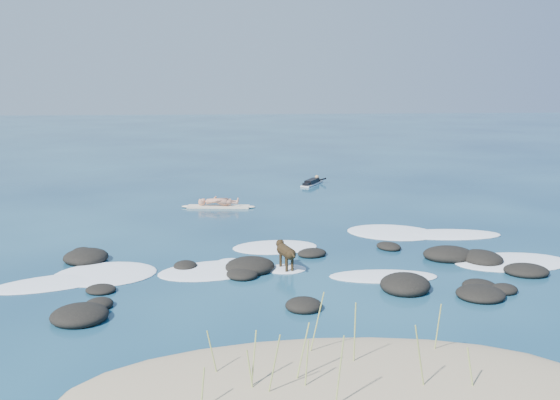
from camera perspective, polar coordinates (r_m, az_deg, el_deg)
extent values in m
plane|color=#0A2642|center=(18.15, 0.15, -5.17)|extent=(160.00, 160.00, 0.00)
ellipsoid|color=#9E8966|center=(10.58, 5.02, -17.38)|extent=(9.00, 4.40, 0.60)
cylinder|color=#9DAE54|center=(11.81, 14.22, -11.36)|extent=(0.09, 0.08, 0.96)
cylinder|color=#9DAE54|center=(10.92, 6.84, -12.28)|extent=(0.04, 0.04, 1.21)
cylinder|color=#9DAE54|center=(9.85, -0.59, -15.12)|extent=(0.22, 0.12, 1.11)
cylinder|color=#9DAE54|center=(9.66, -7.12, -17.07)|extent=(0.11, 0.20, 0.72)
cylinder|color=#9DAE54|center=(10.32, 2.03, -14.00)|extent=(0.26, 0.15, 1.06)
cylinder|color=#9DAE54|center=(10.14, -2.44, -14.65)|extent=(0.14, 0.22, 1.01)
cylinder|color=#9DAE54|center=(11.32, 3.36, -11.32)|extent=(0.29, 0.08, 1.20)
cylinder|color=#9DAE54|center=(10.64, 17.03, -14.69)|extent=(0.12, 0.16, 0.74)
cylinder|color=#9DAE54|center=(10.11, 2.44, -15.12)|extent=(0.10, 0.12, 0.90)
cylinder|color=#9DAE54|center=(9.56, 5.43, -15.69)|extent=(0.17, 0.10, 1.22)
cylinder|color=#9DAE54|center=(10.26, 12.69, -14.05)|extent=(0.25, 0.11, 1.19)
cylinder|color=#9DAE54|center=(10.11, -2.73, -15.57)|extent=(0.13, 0.15, 0.75)
cylinder|color=#9DAE54|center=(10.65, -6.18, -13.91)|extent=(0.20, 0.10, 0.84)
ellipsoid|color=black|center=(18.50, -17.33, -5.01)|extent=(1.46, 1.47, 0.44)
ellipsoid|color=black|center=(18.23, 2.95, -4.89)|extent=(1.11, 1.02, 0.27)
ellipsoid|color=black|center=(18.52, 15.16, -4.85)|extent=(1.55, 1.29, 0.47)
ellipsoid|color=black|center=(16.82, -2.76, -6.07)|extent=(1.71, 1.66, 0.46)
ellipsoid|color=black|center=(17.74, 21.59, -6.04)|extent=(1.31, 1.18, 0.34)
ellipsoid|color=black|center=(14.12, -17.86, -10.01)|extent=(1.48, 1.48, 0.41)
ellipsoid|color=black|center=(15.79, -16.06, -7.87)|extent=(0.97, 0.95, 0.21)
ellipsoid|color=black|center=(18.49, 17.97, -5.08)|extent=(1.27, 1.46, 0.40)
ellipsoid|color=black|center=(19.23, 9.91, -4.22)|extent=(0.95, 1.04, 0.26)
ellipsoid|color=black|center=(16.06, 19.74, -7.72)|extent=(0.90, 0.83, 0.27)
ellipsoid|color=black|center=(16.11, 17.80, -7.54)|extent=(1.07, 1.20, 0.26)
ellipsoid|color=black|center=(14.08, 2.18, -9.61)|extent=(0.99, 0.99, 0.33)
ellipsoid|color=black|center=(15.61, 11.37, -7.60)|extent=(1.70, 1.78, 0.49)
ellipsoid|color=black|center=(16.32, -3.46, -6.77)|extent=(0.89, 0.98, 0.29)
ellipsoid|color=black|center=(15.52, 17.85, -8.18)|extent=(1.52, 1.50, 0.33)
ellipsoid|color=black|center=(19.45, -17.64, -4.45)|extent=(0.72, 0.74, 0.19)
ellipsoid|color=black|center=(14.75, -16.25, -9.15)|extent=(0.86, 0.90, 0.26)
ellipsoid|color=black|center=(17.20, -8.65, -5.97)|extent=(0.71, 0.80, 0.26)
ellipsoid|color=white|center=(16.78, -19.95, -7.15)|extent=(3.43, 2.36, 0.12)
ellipsoid|color=white|center=(16.88, -6.12, -6.43)|extent=(3.32, 2.47, 0.12)
ellipsoid|color=white|center=(21.07, 12.71, -3.15)|extent=(1.32, 1.06, 0.12)
ellipsoid|color=white|center=(16.52, 9.43, -6.91)|extent=(2.92, 1.40, 0.12)
ellipsoid|color=white|center=(18.71, 20.43, -5.34)|extent=(3.43, 2.11, 0.12)
ellipsoid|color=white|center=(21.38, 15.11, -3.06)|extent=(3.62, 1.77, 0.12)
ellipsoid|color=white|center=(17.26, -4.25, -6.01)|extent=(1.35, 1.70, 0.12)
ellipsoid|color=white|center=(19.09, -0.45, -4.33)|extent=(2.74, 1.86, 0.12)
ellipsoid|color=white|center=(17.13, -15.68, -6.52)|extent=(2.99, 2.59, 0.12)
ellipsoid|color=white|center=(21.26, 10.19, -2.93)|extent=(3.62, 3.20, 0.12)
ellipsoid|color=white|center=(16.90, 0.55, -6.35)|extent=(1.10, 0.90, 0.12)
cube|color=beige|center=(25.14, -5.65, -0.61)|extent=(2.51, 0.83, 0.08)
ellipsoid|color=beige|center=(25.02, -2.85, -0.63)|extent=(0.53, 0.34, 0.09)
ellipsoid|color=beige|center=(25.33, -8.42, -0.59)|extent=(0.53, 0.34, 0.09)
imported|color=tan|center=(24.99, -5.69, 1.29)|extent=(0.46, 0.63, 1.60)
cube|color=silver|center=(30.66, 2.94, 1.49)|extent=(1.35, 1.90, 0.07)
ellipsoid|color=silver|center=(31.55, 3.57, 1.75)|extent=(0.41, 0.48, 0.07)
cube|color=black|center=(30.64, 2.94, 1.73)|extent=(0.90, 1.21, 0.19)
sphere|color=tan|center=(31.26, 3.39, 2.10)|extent=(0.28, 0.28, 0.20)
cylinder|color=black|center=(31.48, 3.06, 1.96)|extent=(0.49, 0.14, 0.22)
cylinder|color=black|center=(31.31, 3.90, 1.90)|extent=(0.36, 0.43, 0.22)
cube|color=black|center=(30.04, 2.48, 1.48)|extent=(0.50, 0.57, 0.12)
cylinder|color=black|center=(16.66, 0.59, -4.75)|extent=(0.46, 0.68, 0.30)
sphere|color=black|center=(16.91, 0.23, -4.51)|extent=(0.39, 0.39, 0.31)
sphere|color=black|center=(16.41, 0.96, -4.99)|extent=(0.35, 0.35, 0.28)
sphere|color=black|center=(17.04, 0.00, -4.02)|extent=(0.28, 0.28, 0.22)
cone|color=black|center=(17.17, -0.17, -3.96)|extent=(0.15, 0.17, 0.12)
cone|color=black|center=(16.99, -0.17, -3.75)|extent=(0.12, 0.10, 0.11)
cone|color=black|center=(17.03, 0.20, -3.71)|extent=(0.12, 0.10, 0.11)
cylinder|color=black|center=(16.91, 0.06, -5.65)|extent=(0.09, 0.09, 0.41)
cylinder|color=black|center=(16.97, 0.56, -5.59)|extent=(0.09, 0.09, 0.41)
cylinder|color=black|center=(16.53, 0.61, -6.04)|extent=(0.09, 0.09, 0.41)
cylinder|color=black|center=(16.59, 1.13, -5.98)|extent=(0.09, 0.09, 0.41)
cylinder|color=black|center=(16.27, 1.15, -4.93)|extent=(0.13, 0.30, 0.18)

